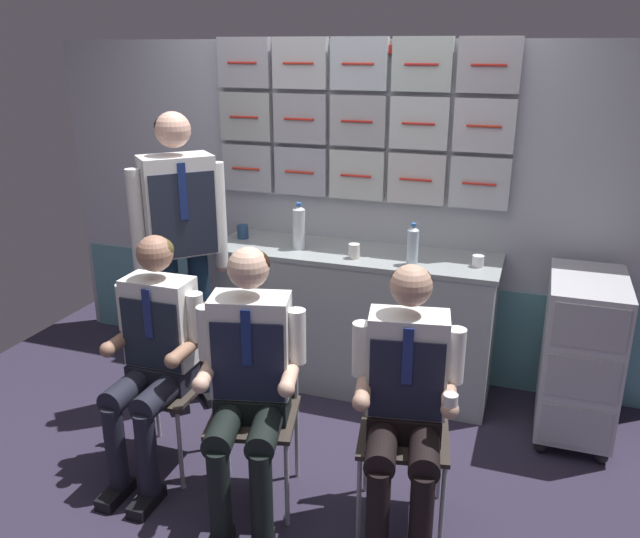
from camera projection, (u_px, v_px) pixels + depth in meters
name	position (u px, v px, depth m)	size (l,w,h in m)	color
ground	(270.00, 478.00, 3.37)	(4.80, 4.80, 0.04)	#2D273A
galley_bulkhead	(350.00, 205.00, 4.22)	(4.20, 0.14, 2.16)	#B6B9C3
galley_counter	(353.00, 319.00, 4.15)	(1.79, 0.53, 0.91)	#A4ACAD
service_trolley	(580.00, 353.00, 3.59)	(0.40, 0.65, 0.93)	black
folding_chair_left	(173.00, 363.00, 3.39)	(0.40, 0.41, 0.86)	#A8AAAF
crew_member_left	(153.00, 350.00, 3.20)	(0.48, 0.59, 1.25)	black
folding_chair_center	(257.00, 391.00, 3.12)	(0.48, 0.48, 0.86)	#A8AAAF
crew_member_center	(249.00, 375.00, 2.91)	(0.52, 0.66, 1.29)	black
folding_chair_near_trolley	(405.00, 408.00, 2.97)	(0.46, 0.47, 0.86)	#A8AAAF
crew_member_near_trolley	(406.00, 396.00, 2.76)	(0.49, 0.63, 1.26)	black
crew_member_standing	(181.00, 235.00, 3.72)	(0.44, 0.44, 1.78)	black
water_bottle_clear	(413.00, 245.00, 3.73)	(0.07, 0.07, 0.25)	silver
water_bottle_blue_cap	(299.00, 227.00, 4.02)	(0.08, 0.08, 0.29)	silver
coffee_cup_spare	(478.00, 261.00, 3.72)	(0.07, 0.07, 0.07)	white
paper_cup_blue	(243.00, 231.00, 4.27)	(0.07, 0.07, 0.09)	navy
paper_cup_tan	(354.00, 251.00, 3.87)	(0.07, 0.07, 0.09)	silver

